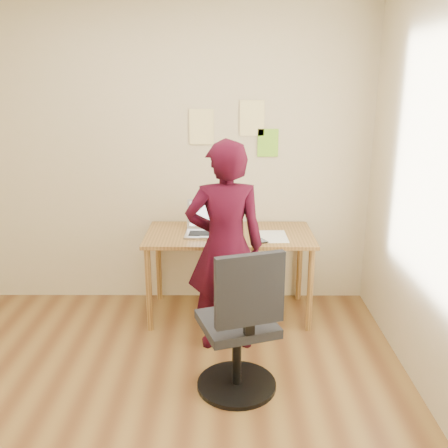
{
  "coord_description": "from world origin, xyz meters",
  "views": [
    {
      "loc": [
        0.47,
        -2.61,
        2.02
      ],
      "look_at": [
        0.46,
        0.95,
        0.95
      ],
      "focal_mm": 40.0,
      "sensor_mm": 36.0,
      "label": 1
    }
  ],
  "objects_px": {
    "desk": "(229,243)",
    "laptop": "(208,227)",
    "phone": "(262,241)",
    "person": "(225,247)",
    "office_chair": "(241,333)"
  },
  "relations": [
    {
      "from": "desk",
      "to": "person",
      "type": "bearing_deg",
      "value": -93.71
    },
    {
      "from": "phone",
      "to": "person",
      "type": "relative_size",
      "value": 0.08
    },
    {
      "from": "phone",
      "to": "person",
      "type": "xyz_separation_m",
      "value": [
        -0.29,
        -0.31,
        0.06
      ]
    },
    {
      "from": "desk",
      "to": "person",
      "type": "xyz_separation_m",
      "value": [
        -0.03,
        -0.52,
        0.15
      ]
    },
    {
      "from": "phone",
      "to": "laptop",
      "type": "bearing_deg",
      "value": 129.7
    },
    {
      "from": "office_chair",
      "to": "person",
      "type": "xyz_separation_m",
      "value": [
        -0.1,
        0.62,
        0.36
      ]
    },
    {
      "from": "office_chair",
      "to": "phone",
      "type": "bearing_deg",
      "value": 59.48
    },
    {
      "from": "desk",
      "to": "laptop",
      "type": "bearing_deg",
      "value": 179.1
    },
    {
      "from": "laptop",
      "to": "person",
      "type": "xyz_separation_m",
      "value": [
        0.15,
        -0.52,
        0.01
      ]
    },
    {
      "from": "desk",
      "to": "phone",
      "type": "relative_size",
      "value": 11.21
    },
    {
      "from": "desk",
      "to": "office_chair",
      "type": "xyz_separation_m",
      "value": [
        0.07,
        -1.15,
        -0.22
      ]
    },
    {
      "from": "phone",
      "to": "person",
      "type": "height_order",
      "value": "person"
    },
    {
      "from": "office_chair",
      "to": "desk",
      "type": "bearing_deg",
      "value": 74.56
    },
    {
      "from": "desk",
      "to": "phone",
      "type": "xyz_separation_m",
      "value": [
        0.26,
        -0.21,
        0.09
      ]
    },
    {
      "from": "desk",
      "to": "phone",
      "type": "height_order",
      "value": "phone"
    }
  ]
}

